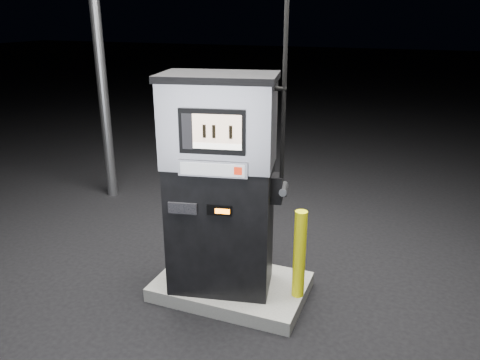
% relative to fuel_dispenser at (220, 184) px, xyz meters
% --- Properties ---
extents(ground, '(80.00, 80.00, 0.00)m').
position_rel_fuel_dispenser_xyz_m(ground, '(0.07, 0.10, -1.29)').
color(ground, black).
rests_on(ground, ground).
extents(pump_island, '(1.60, 1.00, 0.15)m').
position_rel_fuel_dispenser_xyz_m(pump_island, '(0.07, 0.10, -1.22)').
color(pump_island, slate).
rests_on(pump_island, ground).
extents(fuel_dispenser, '(1.28, 0.87, 4.61)m').
position_rel_fuel_dispenser_xyz_m(fuel_dispenser, '(0.00, 0.00, 0.00)').
color(fuel_dispenser, black).
rests_on(fuel_dispenser, pump_island).
extents(bollard_left, '(0.15, 0.15, 0.89)m').
position_rel_fuel_dispenser_xyz_m(bollard_left, '(-0.48, 0.26, -0.70)').
color(bollard_left, '#FFFD0E').
rests_on(bollard_left, pump_island).
extents(bollard_right, '(0.14, 0.14, 0.94)m').
position_rel_fuel_dispenser_xyz_m(bollard_right, '(0.81, 0.10, -0.67)').
color(bollard_right, '#FFFD0E').
rests_on(bollard_right, pump_island).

